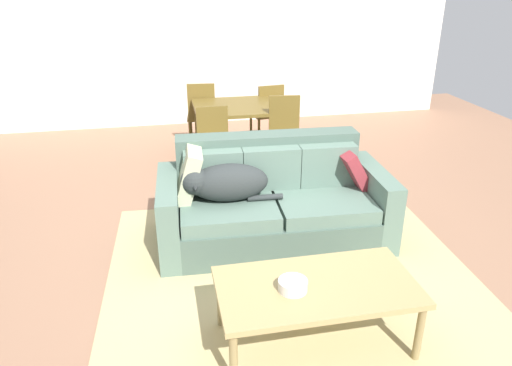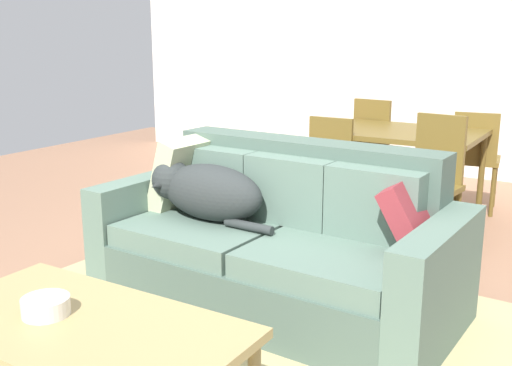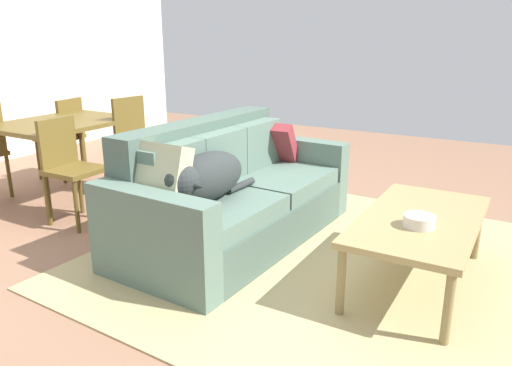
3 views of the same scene
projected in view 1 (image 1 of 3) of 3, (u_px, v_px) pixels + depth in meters
The scene contains 14 objects.
ground_plane at pixel (255, 244), 4.38m from camera, with size 10.00×10.00×0.00m, color #92684F.
back_partition at pixel (204, 37), 7.42m from camera, with size 8.00×0.12×2.70m, color silver.
area_rug at pixel (294, 283), 3.82m from camera, with size 2.94×2.93×0.01m, color tan.
couch at pixel (273, 203), 4.37m from camera, with size 2.07×1.05×0.91m.
dog_on_left_cushion at pixel (223, 182), 4.10m from camera, with size 0.87×0.36×0.33m.
throw_pillow_by_left_arm at pixel (188, 173), 4.19m from camera, with size 0.13×0.46×0.46m, color #ADB18A.
throw_pillow_by_right_arm at pixel (352, 168), 4.41m from camera, with size 0.10×0.37×0.37m, color maroon.
coffee_table at pixel (317, 290), 3.06m from camera, with size 1.27×0.67×0.46m.
bowl_on_coffee_table at pixel (293, 285), 2.97m from camera, with size 0.18×0.18×0.07m, color silver.
dining_table at pixel (243, 111), 5.99m from camera, with size 1.20×0.91×0.75m.
dining_chair_near_left at pixel (214, 141), 5.46m from camera, with size 0.40×0.40×0.88m.
dining_chair_near_right at pixel (285, 134), 5.62m from camera, with size 0.45×0.45×0.96m.
dining_chair_far_left at pixel (202, 113), 6.51m from camera, with size 0.44×0.44×0.93m.
dining_chair_far_right at pixel (268, 111), 6.65m from camera, with size 0.45×0.45×0.88m.
Camera 1 is at (-0.74, -3.71, 2.27)m, focal length 33.77 mm.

